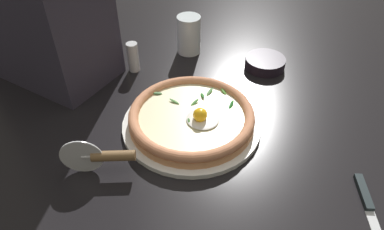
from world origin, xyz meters
name	(u,v)px	position (x,y,z in m)	size (l,w,h in m)	color
ground_plane	(203,133)	(0.00, 0.00, -0.01)	(2.40, 2.40, 0.03)	black
pizza_plate	(192,123)	(-0.03, 0.00, 0.01)	(0.33, 0.33, 0.01)	white
pizza	(192,116)	(-0.03, 0.00, 0.03)	(0.30, 0.30, 0.05)	tan
side_bowl	(265,63)	(0.08, 0.32, 0.02)	(0.12, 0.12, 0.03)	black
pizza_cutter	(102,156)	(-0.15, -0.20, 0.04)	(0.15, 0.07, 0.09)	silver
table_knife	(369,208)	(0.37, -0.09, 0.00)	(0.09, 0.23, 0.01)	silver
drinking_glass	(189,37)	(-0.17, 0.32, 0.05)	(0.07, 0.07, 0.12)	silver
pepper_shaker	(133,57)	(-0.28, 0.16, 0.04)	(0.03, 0.03, 0.09)	silver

